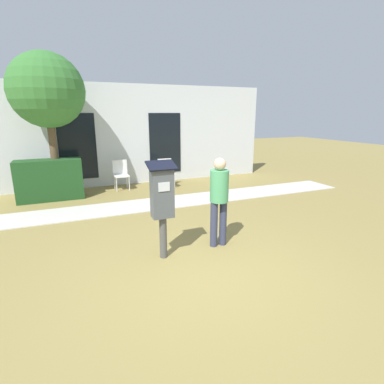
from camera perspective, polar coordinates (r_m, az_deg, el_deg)
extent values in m
plane|color=olive|center=(4.62, 2.55, -15.08)|extent=(40.00, 40.00, 0.00)
cube|color=beige|center=(7.80, -8.94, -2.46)|extent=(12.00, 1.10, 0.02)
cube|color=silver|center=(10.11, -13.10, 10.47)|extent=(10.00, 0.24, 3.20)
cube|color=black|center=(9.86, -20.96, 8.03)|extent=(1.10, 0.02, 2.00)
cube|color=black|center=(10.34, -5.13, 9.21)|extent=(1.10, 0.02, 2.00)
cylinder|color=#4C4C4C|center=(4.93, -5.50, -8.58)|extent=(0.12, 0.12, 0.70)
cube|color=#4C5156|center=(4.69, -5.73, -0.13)|extent=(0.34, 0.22, 0.80)
cube|color=silver|center=(4.55, -5.34, 0.98)|extent=(0.18, 0.01, 0.14)
cube|color=black|center=(4.59, -5.87, 5.08)|extent=(0.44, 0.31, 0.12)
cylinder|color=#333851|center=(5.30, 4.19, -6.16)|extent=(0.13, 0.13, 0.82)
cylinder|color=#333851|center=(5.38, 5.91, -5.88)|extent=(0.13, 0.13, 0.82)
cylinder|color=#4C9E66|center=(5.13, 5.23, 1.15)|extent=(0.32, 0.32, 0.55)
sphere|color=#D8AD8C|center=(5.06, 5.33, 5.33)|extent=(0.21, 0.21, 0.21)
cylinder|color=white|center=(9.25, -14.16, 1.31)|extent=(0.03, 0.03, 0.42)
cylinder|color=white|center=(9.31, -11.86, 1.53)|extent=(0.03, 0.03, 0.42)
cylinder|color=white|center=(9.62, -14.52, 1.79)|extent=(0.03, 0.03, 0.42)
cylinder|color=white|center=(9.68, -12.30, 2.01)|extent=(0.03, 0.03, 0.42)
cube|color=white|center=(9.42, -13.29, 3.02)|extent=(0.44, 0.44, 0.04)
cube|color=white|center=(9.57, -13.58, 4.64)|extent=(0.44, 0.04, 0.44)
cylinder|color=white|center=(9.30, -5.56, 1.76)|extent=(0.03, 0.03, 0.42)
cylinder|color=white|center=(9.42, -3.35, 1.97)|extent=(0.03, 0.03, 0.42)
cylinder|color=white|center=(9.65, -6.23, 2.23)|extent=(0.03, 0.03, 0.42)
cylinder|color=white|center=(9.77, -4.10, 2.43)|extent=(0.03, 0.03, 0.42)
cube|color=white|center=(9.48, -4.84, 3.45)|extent=(0.44, 0.44, 0.04)
cube|color=white|center=(9.63, -5.24, 5.06)|extent=(0.44, 0.04, 0.44)
cube|color=#1E471E|center=(8.96, -25.45, 2.10)|extent=(1.66, 0.60, 1.10)
cylinder|color=brown|center=(8.98, -24.68, 5.78)|extent=(0.20, 0.20, 2.20)
sphere|color=#387533|center=(8.91, -25.95, 17.03)|extent=(1.90, 1.90, 1.90)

